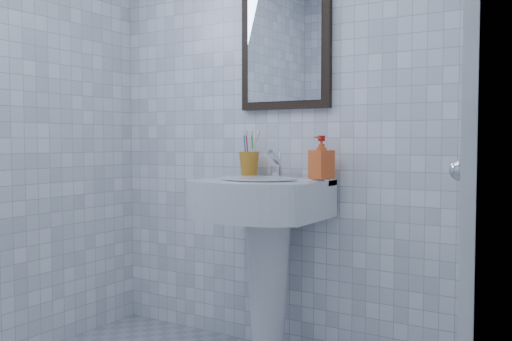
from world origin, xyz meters
The scene contains 10 objects.
wall_back centered at (0.00, 1.20, 1.25)m, with size 2.20×0.02×2.50m, color white.
wall_right centered at (1.10, 0.00, 1.25)m, with size 0.02×2.40×2.50m, color white.
washbasin centered at (-0.02, 0.99, 0.61)m, with size 0.59×0.43×0.91m.
faucet centered at (-0.02, 1.09, 0.95)m, with size 0.06×0.12×0.14m.
toothbrush_cup centered at (-0.19, 1.11, 0.96)m, with size 0.10×0.10×0.12m, color #BB761C, non-canonical shape.
soap_dispenser centered at (0.22, 1.10, 1.00)m, with size 0.09×0.09×0.20m, color red.
wall_mirror centered at (-0.02, 1.18, 1.55)m, with size 0.50×0.04×0.62m.
bathroom_door centered at (1.08, 0.55, 1.00)m, with size 0.04×0.80×2.00m, color silver.
towel_ring centered at (1.06, 0.70, 1.05)m, with size 0.18×0.18×0.01m, color silver.
hand_towel centered at (1.04, 0.70, 0.87)m, with size 0.03×0.16×0.38m, color beige.
Camera 1 is at (1.38, -1.36, 1.08)m, focal length 40.00 mm.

